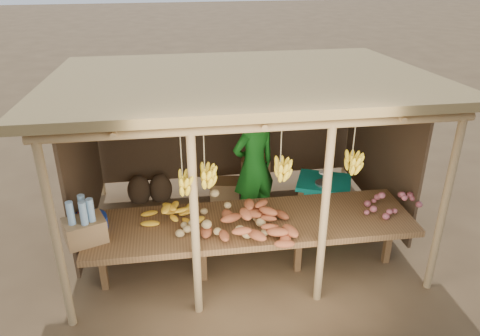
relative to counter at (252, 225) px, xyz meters
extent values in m
plane|color=brown|center=(0.00, 0.95, -0.74)|extent=(60.00, 60.00, 0.00)
cylinder|color=#A88556|center=(-2.10, -0.55, 0.36)|extent=(0.09, 0.09, 2.20)
cylinder|color=#A88556|center=(2.10, -0.55, 0.36)|extent=(0.09, 0.09, 2.20)
cylinder|color=#A88556|center=(-2.10, 2.45, 0.36)|extent=(0.09, 0.09, 2.20)
cylinder|color=#A88556|center=(2.10, 2.45, 0.36)|extent=(0.09, 0.09, 2.20)
cylinder|color=#A88556|center=(-0.70, -0.55, 0.36)|extent=(0.09, 0.09, 2.20)
cylinder|color=#A88556|center=(0.70, -0.55, 0.36)|extent=(0.09, 0.09, 2.20)
cylinder|color=#A88556|center=(0.00, -0.55, 1.46)|extent=(4.40, 0.09, 0.09)
cylinder|color=#A88556|center=(0.00, 2.45, 1.46)|extent=(4.40, 0.09, 0.09)
cube|color=olive|center=(0.00, 0.95, 1.55)|extent=(4.70, 3.50, 0.28)
cube|color=#4A3622|center=(0.00, 2.43, 0.47)|extent=(4.20, 0.04, 1.98)
cube|color=#4A3622|center=(-2.08, 1.15, 0.47)|extent=(0.04, 2.40, 1.98)
cube|color=#4A3622|center=(2.08, 1.15, 0.47)|extent=(0.04, 2.40, 1.98)
cube|color=brown|center=(0.00, 0.00, 0.02)|extent=(3.90, 1.05, 0.08)
cube|color=brown|center=(-1.80, 0.00, -0.38)|extent=(0.08, 0.08, 0.72)
cube|color=brown|center=(-0.60, 0.00, -0.38)|extent=(0.08, 0.08, 0.72)
cube|color=brown|center=(0.60, 0.00, -0.38)|extent=(0.08, 0.08, 0.72)
cube|color=brown|center=(1.80, 0.00, -0.38)|extent=(0.08, 0.08, 0.72)
cylinder|color=navy|center=(-1.90, 0.10, 0.14)|extent=(0.43, 0.43, 0.15)
cube|color=olive|center=(-1.90, -0.14, 0.20)|extent=(0.52, 0.47, 0.27)
imported|color=#166719|center=(0.24, 1.22, 0.21)|extent=(0.81, 0.69, 1.89)
cube|color=brown|center=(1.26, 1.09, -0.42)|extent=(0.85, 0.79, 0.63)
cube|color=#0C8A7D|center=(1.26, 1.09, -0.08)|extent=(0.95, 0.89, 0.06)
cube|color=olive|center=(0.40, 1.89, -0.54)|extent=(0.51, 0.44, 0.37)
cube|color=olive|center=(0.40, 1.89, -0.17)|extent=(0.51, 0.44, 0.37)
cube|color=olive|center=(-0.11, 1.89, -0.54)|extent=(0.51, 0.44, 0.37)
ellipsoid|color=#4A3622|center=(-1.48, 2.15, -0.52)|extent=(0.38, 0.38, 0.51)
ellipsoid|color=#4A3622|center=(-1.14, 2.15, -0.52)|extent=(0.38, 0.38, 0.51)
camera|label=1|loc=(-0.84, -4.70, 3.06)|focal=35.00mm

